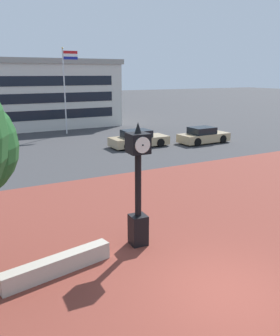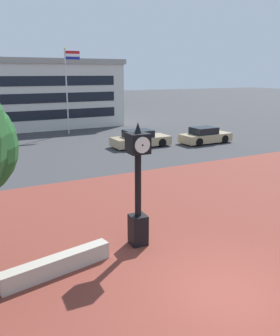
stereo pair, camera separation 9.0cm
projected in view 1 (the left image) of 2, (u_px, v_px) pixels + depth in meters
ground_plane at (225, 291)px, 9.08m from camera, size 200.00×200.00×0.00m
plaza_brick_paving at (154, 236)px, 12.15m from camera, size 44.00×15.21×0.01m
planter_wall at (58, 265)px, 9.84m from camera, size 3.22×1.00×0.50m
street_clock at (138, 188)px, 11.12m from camera, size 0.64×0.73×3.98m
car_street_near at (138, 139)px, 26.80m from camera, size 4.42×1.92×1.28m
car_street_mid at (203, 136)px, 28.25m from camera, size 4.18×1.91×1.28m
flagpole_primary at (66, 85)px, 31.59m from camera, size 1.41×0.14×7.56m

